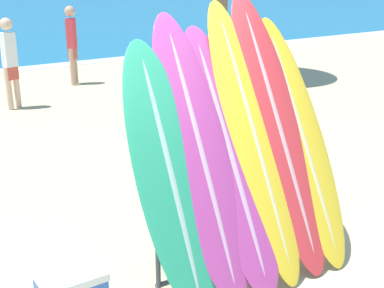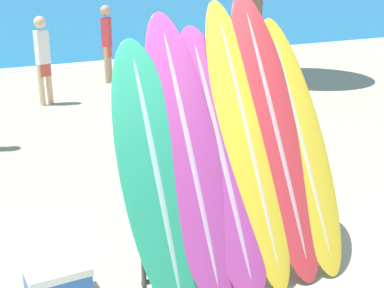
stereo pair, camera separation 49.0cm
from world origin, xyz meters
TOP-DOWN VIEW (x-y plane):
  - surfboard_rack at (0.38, 0.22)m, footprint 1.73×0.04m
  - surfboard_slot_0 at (-0.33, 0.25)m, footprint 0.57×1.00m
  - surfboard_slot_1 at (-0.03, 0.29)m, footprint 0.55×1.16m
  - surfboard_slot_2 at (0.26, 0.28)m, footprint 0.58×1.17m
  - surfboard_slot_3 at (0.53, 0.32)m, footprint 0.49×1.25m
  - surfboard_slot_4 at (0.81, 0.33)m, footprint 0.56×1.27m
  - surfboard_slot_5 at (1.06, 0.28)m, footprint 0.52×1.18m
  - person_mid_beach at (0.29, 6.81)m, footprint 0.27×0.22m
  - person_far_left at (2.01, 8.21)m, footprint 0.28×0.29m

SIDE VIEW (x-z plane):
  - surfboard_rack at x=0.38m, z-range 0.03..0.93m
  - person_mid_beach at x=0.29m, z-range 0.08..1.72m
  - person_far_left at x=2.01m, z-range 0.08..1.77m
  - surfboard_slot_0 at x=-0.33m, z-range 0.00..2.00m
  - surfboard_slot_2 at x=0.26m, z-range 0.00..2.05m
  - surfboard_slot_5 at x=1.06m, z-range 0.00..2.08m
  - surfboard_slot_1 at x=-0.03m, z-range 0.00..2.18m
  - surfboard_slot_3 at x=0.53m, z-range 0.00..2.25m
  - surfboard_slot_4 at x=0.81m, z-range 0.00..2.30m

